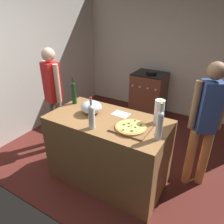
% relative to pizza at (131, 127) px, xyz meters
% --- Properties ---
extents(ground_plane, '(4.45, 3.65, 0.02)m').
position_rel_pizza_xyz_m(ground_plane, '(-0.37, 1.04, -0.96)').
color(ground_plane, '#511E19').
extents(kitchen_wall_rear, '(4.45, 0.10, 2.60)m').
position_rel_pizza_xyz_m(kitchen_wall_rear, '(-0.37, 2.62, 0.35)').
color(kitchen_wall_rear, beige).
rests_on(kitchen_wall_rear, ground_plane).
extents(kitchen_wall_left, '(0.10, 3.65, 2.60)m').
position_rel_pizza_xyz_m(kitchen_wall_left, '(-2.34, 1.04, 0.35)').
color(kitchen_wall_left, beige).
rests_on(kitchen_wall_left, ground_plane).
extents(counter, '(1.47, 0.77, 0.92)m').
position_rel_pizza_xyz_m(counter, '(-0.35, 0.08, -0.49)').
color(counter, olive).
rests_on(counter, ground_plane).
extents(cutting_board, '(0.40, 0.32, 0.02)m').
position_rel_pizza_xyz_m(cutting_board, '(0.00, 0.00, -0.02)').
color(cutting_board, brown).
rests_on(cutting_board, counter).
extents(pizza, '(0.34, 0.34, 0.03)m').
position_rel_pizza_xyz_m(pizza, '(0.00, 0.00, 0.00)').
color(pizza, tan).
rests_on(pizza, cutting_board).
extents(mixing_bowl, '(0.26, 0.26, 0.16)m').
position_rel_pizza_xyz_m(mixing_bowl, '(-0.61, 0.11, 0.05)').
color(mixing_bowl, '#B2B2B7').
rests_on(mixing_bowl, counter).
extents(paper_towel_roll, '(0.11, 0.11, 0.29)m').
position_rel_pizza_xyz_m(paper_towel_roll, '(0.21, 0.29, 0.11)').
color(paper_towel_roll, white).
rests_on(paper_towel_roll, counter).
extents(wine_bottle_clear, '(0.07, 0.07, 0.40)m').
position_rel_pizza_xyz_m(wine_bottle_clear, '(0.32, -0.03, 0.14)').
color(wine_bottle_clear, silver).
rests_on(wine_bottle_clear, counter).
extents(wine_bottle_dark, '(0.06, 0.06, 0.39)m').
position_rel_pizza_xyz_m(wine_bottle_dark, '(-0.99, 0.24, 0.13)').
color(wine_bottle_dark, '#143819').
rests_on(wine_bottle_dark, counter).
extents(wine_bottle_green, '(0.07, 0.07, 0.37)m').
position_rel_pizza_xyz_m(wine_bottle_green, '(-0.38, -0.19, 0.13)').
color(wine_bottle_green, silver).
rests_on(wine_bottle_green, counter).
extents(recipe_sheet, '(0.22, 0.17, 0.00)m').
position_rel_pizza_xyz_m(recipe_sheet, '(-0.27, 0.27, -0.03)').
color(recipe_sheet, white).
rests_on(recipe_sheet, counter).
extents(stove, '(0.66, 0.60, 0.96)m').
position_rel_pizza_xyz_m(stove, '(-0.64, 2.22, -0.49)').
color(stove, brown).
rests_on(stove, ground_plane).
extents(person_in_stripes, '(0.38, 0.24, 1.62)m').
position_rel_pizza_xyz_m(person_in_stripes, '(-1.51, 0.35, -0.02)').
color(person_in_stripes, slate).
rests_on(person_in_stripes, ground_plane).
extents(person_in_red, '(0.35, 0.28, 1.63)m').
position_rel_pizza_xyz_m(person_in_red, '(0.67, 0.60, -0.02)').
color(person_in_red, '#D88C4C').
rests_on(person_in_red, ground_plane).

